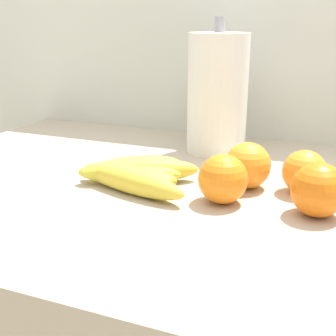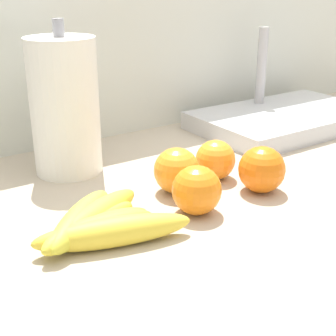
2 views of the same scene
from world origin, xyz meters
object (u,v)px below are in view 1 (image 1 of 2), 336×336
Objects in this scene: orange_back_left at (248,165)px; banana_bunch at (132,174)px; orange_front at (223,179)px; paper_towel_roll at (217,94)px; orange_center at (304,172)px; orange_back_right at (318,190)px.

banana_bunch is at bearing -159.96° from orange_back_left.
paper_towel_roll reaches higher than orange_front.
orange_back_left reaches higher than orange_center.
banana_bunch is 0.81× the size of paper_towel_roll.
orange_front is (-0.02, -0.08, -0.00)m from orange_back_left.
orange_back_right is 0.36m from paper_towel_roll.
orange_center is (0.11, 0.09, -0.00)m from orange_front.
orange_back_left is 1.09× the size of orange_center.
banana_bunch is at bearing -164.52° from orange_center.
orange_front is 1.07× the size of orange_center.
paper_towel_roll reaches higher than banana_bunch.
orange_back_left is at bearing 76.63° from orange_front.
orange_center is at bearing 108.24° from orange_back_right.
orange_back_left is 1.01× the size of orange_front.
orange_back_left is at bearing -174.19° from orange_center.
orange_front is at bearing -140.70° from orange_center.
paper_towel_roll is at bearing 108.82° from orange_front.
orange_front is 0.30m from paper_towel_roll.
orange_back_left is at bearing 147.06° from orange_back_right.
banana_bunch is at bearing 177.87° from orange_back_right.
paper_towel_roll is (-0.11, 0.19, 0.08)m from orange_back_left.
orange_back_right is 1.10× the size of orange_center.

